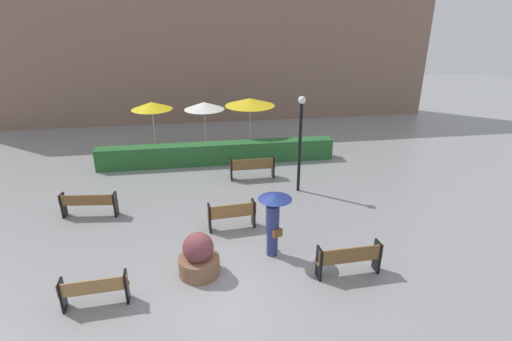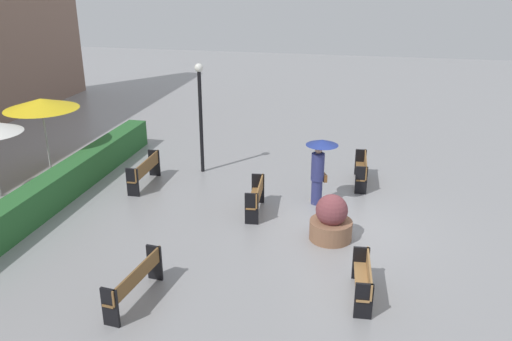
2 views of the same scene
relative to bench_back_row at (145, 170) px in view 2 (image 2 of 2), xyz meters
name	(u,v)px [view 2 (image 2 of 2)]	position (x,y,z in m)	size (l,w,h in m)	color
ground_plane	(344,226)	(-1.55, -6.40, -0.53)	(60.00, 60.00, 0.00)	gray
bench_back_row	(145,170)	(0.00, 0.00, 0.00)	(1.87, 0.40, 0.90)	brown
bench_far_left	(135,280)	(-5.92, -2.33, -0.02)	(1.89, 0.55, 0.84)	brown
bench_mid_center	(256,196)	(-1.23, -3.89, 0.00)	(1.56, 0.50, 0.91)	olive
bench_near_left	(364,278)	(-4.79, -6.96, -0.06)	(1.58, 0.46, 0.80)	#9E7242
bench_near_right	(362,169)	(1.58, -6.75, 0.00)	(1.77, 0.44, 0.90)	brown
pedestrian_with_umbrella	(319,163)	(-0.22, -5.53, 0.73)	(0.93, 0.93, 1.98)	navy
planter_pot	(331,221)	(-2.33, -6.08, -0.02)	(1.09, 1.09, 1.22)	brown
lamp_post	(200,107)	(1.58, -1.40, 1.75)	(0.28, 0.28, 3.69)	black
patio_umbrella_yellow_far	(41,104)	(0.42, 3.65, 1.85)	(2.39, 2.39, 2.57)	silver
hedge_strip	(66,182)	(-1.29, 2.00, -0.06)	(10.57, 0.70, 0.95)	#28602D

